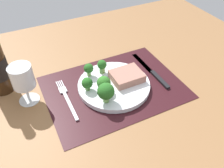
% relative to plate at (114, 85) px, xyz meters
% --- Properties ---
extents(ground_plane, '(1.40, 1.10, 0.03)m').
position_rel_plate_xyz_m(ground_plane, '(0.00, 0.00, -0.03)').
color(ground_plane, brown).
extents(placemat, '(0.45, 0.33, 0.00)m').
position_rel_plate_xyz_m(placemat, '(0.00, 0.00, -0.01)').
color(placemat, black).
rests_on(placemat, ground_plane).
extents(plate, '(0.24, 0.24, 0.02)m').
position_rel_plate_xyz_m(plate, '(0.00, 0.00, 0.00)').
color(plate, silver).
rests_on(plate, placemat).
extents(steak, '(0.10, 0.08, 0.03)m').
position_rel_plate_xyz_m(steak, '(0.05, -0.00, 0.02)').
color(steak, '#9E6B5B').
rests_on(steak, plate).
extents(broccoli_near_steak, '(0.04, 0.04, 0.05)m').
position_rel_plate_xyz_m(broccoli_near_steak, '(-0.04, -0.02, 0.04)').
color(broccoli_near_steak, '#5B8942').
rests_on(broccoli_near_steak, plate).
extents(broccoli_center, '(0.04, 0.04, 0.05)m').
position_rel_plate_xyz_m(broccoli_center, '(-0.09, 0.01, 0.03)').
color(broccoli_center, '#5B8942').
rests_on(broccoli_center, plate).
extents(broccoli_back_left, '(0.03, 0.03, 0.05)m').
position_rel_plate_xyz_m(broccoli_back_left, '(-0.01, 0.07, 0.04)').
color(broccoli_back_left, '#6B994C').
rests_on(broccoli_back_left, plate).
extents(broccoli_front_edge, '(0.05, 0.05, 0.07)m').
position_rel_plate_xyz_m(broccoli_front_edge, '(-0.06, -0.06, 0.05)').
color(broccoli_front_edge, '#6B994C').
rests_on(broccoli_front_edge, plate).
extents(broccoli_near_fork, '(0.03, 0.03, 0.05)m').
position_rel_plate_xyz_m(broccoli_near_fork, '(-0.06, 0.07, 0.04)').
color(broccoli_near_fork, '#6B994C').
rests_on(broccoli_near_fork, plate).
extents(fork, '(0.02, 0.19, 0.01)m').
position_rel_plate_xyz_m(fork, '(-0.16, 0.01, -0.01)').
color(fork, silver).
rests_on(fork, placemat).
extents(knife, '(0.02, 0.23, 0.01)m').
position_rel_plate_xyz_m(knife, '(0.16, 0.01, -0.00)').
color(knife, black).
rests_on(knife, placemat).
extents(wine_glass, '(0.07, 0.07, 0.13)m').
position_rel_plate_xyz_m(wine_glass, '(-0.27, 0.07, 0.08)').
color(wine_glass, silver).
rests_on(wine_glass, ground_plane).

